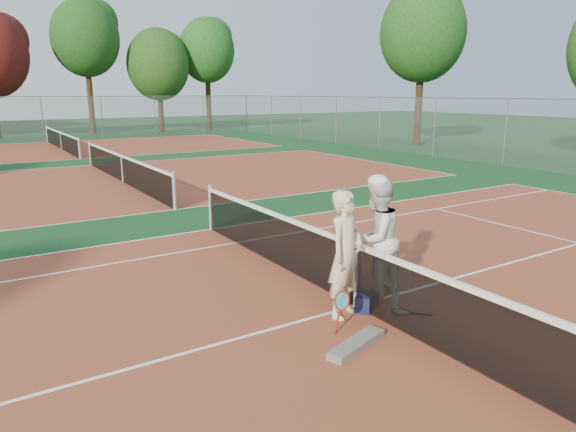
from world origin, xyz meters
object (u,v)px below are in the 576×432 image
Objects in this scene: racket_spare at (401,312)px; water_bottle at (396,300)px; player_a at (346,254)px; player_b at (376,239)px; racket_red at (342,311)px; net_main at (356,275)px; racket_black_held at (392,273)px; sports_bag_purple at (367,299)px; sports_bag_navy at (364,303)px.

water_bottle reaches higher than racket_spare.
player_a is 1.16m from water_bottle.
player_a is 0.94m from player_b.
racket_spare is (1.12, -0.02, -0.27)m from racket_red.
player_a is at bearing -155.79° from net_main.
racket_black_held is 0.91m from sports_bag_purple.
player_a reaches higher than racket_red.
sports_bag_navy is at bearing -147.84° from sports_bag_purple.
sports_bag_purple is (0.15, -0.11, -0.39)m from net_main.
racket_black_held is (1.67, 0.77, 0.01)m from racket_red.
player_a is at bearing 172.79° from sports_bag_navy.
racket_black_held is at bearing -4.74° from player_a.
player_b reaches higher than player_a.
water_bottle is (1.14, 0.12, -0.14)m from racket_red.
racket_spare is at bearing -19.41° from racket_red.
player_b is at bearing -0.39° from player_a.
racket_red is 0.98× the size of racket_black_held.
net_main is 5.77× the size of player_a.
racket_spare is at bearing 41.94° from racket_black_held.
racket_black_held is at bearing -78.25° from racket_spare.
sports_bag_purple is at bearing -37.59° from net_main.
net_main is 36.60× the size of water_bottle.
racket_red is 1.93× the size of sports_bag_purple.
racket_black_held is at bearing 24.03° from sports_bag_navy.
racket_black_held is at bearing 22.49° from sports_bag_purple.
net_main is 0.58m from player_a.
racket_spare is 2.00× the size of water_bottle.
player_b is 3.34× the size of racket_black_held.
sports_bag_navy is (0.00, -0.20, -0.38)m from net_main.
racket_red is 1.16m from water_bottle.
sports_bag_purple is (0.14, 0.09, -0.01)m from sports_bag_navy.
racket_red is at bearing 11.49° from racket_black_held.
water_bottle is at bearing -27.16° from sports_bag_navy.
net_main reaches higher than sports_bag_navy.
player_b is 5.85× the size of sports_bag_navy.
net_main is at bearing 19.34° from racket_red.
racket_black_held is (0.44, 0.06, -0.68)m from player_b.
player_b is 1.58m from racket_red.
racket_red is 1.84m from racket_black_held.
racket_red reaches higher than water_bottle.
player_a is 0.85m from racket_red.
player_b is at bearing 36.86° from sports_bag_purple.
net_main is at bearing 5.84° from player_b.
racket_red is at bearing -154.19° from sports_bag_navy.
racket_spare is at bearing -53.55° from net_main.
player_b is 3.40× the size of racket_red.
net_main is 18.30× the size of racket_spare.
player_a reaches higher than racket_black_held.
racket_red is at bearing -142.33° from net_main.
racket_spare is 1.80× the size of sports_bag_navy.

